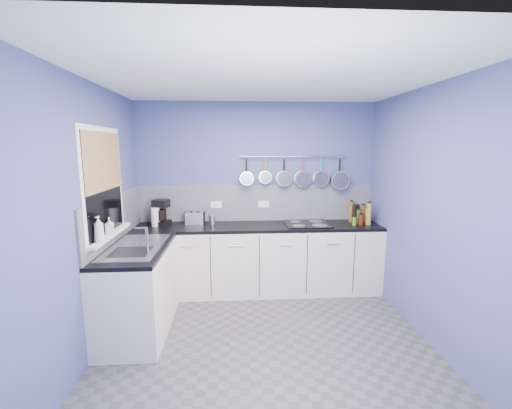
{
  "coord_description": "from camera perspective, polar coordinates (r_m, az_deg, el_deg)",
  "views": [
    {
      "loc": [
        -0.29,
        -3.06,
        1.9
      ],
      "look_at": [
        -0.05,
        0.75,
        1.25
      ],
      "focal_mm": 23.55,
      "sensor_mm": 36.0,
      "label": 1
    }
  ],
  "objects": [
    {
      "name": "toaster",
      "position": [
        4.51,
        -10.36,
        -2.27
      ],
      "size": [
        0.26,
        0.16,
        0.16
      ],
      "primitive_type": "cube",
      "rotation": [
        0.0,
        0.0,
        0.06
      ],
      "color": "silver",
      "rests_on": "worktop_back"
    },
    {
      "name": "worktop_back",
      "position": [
        4.39,
        0.29,
        -3.77
      ],
      "size": [
        3.2,
        0.6,
        0.04
      ],
      "primitive_type": "cube",
      "color": "black",
      "rests_on": "cabinet_run_back"
    },
    {
      "name": "condiment_4",
      "position": [
        4.67,
        17.02,
        -1.98
      ],
      "size": [
        0.06,
        0.06,
        0.18
      ],
      "primitive_type": "cylinder",
      "color": "#265919",
      "rests_on": "worktop_back"
    },
    {
      "name": "condiment_7",
      "position": [
        4.6,
        17.36,
        -2.49
      ],
      "size": [
        0.07,
        0.07,
        0.13
      ],
      "primitive_type": "cylinder",
      "color": "#4C190C",
      "rests_on": "worktop_back"
    },
    {
      "name": "socket_right",
      "position": [
        4.62,
        1.3,
        0.06
      ],
      "size": [
        0.15,
        0.01,
        0.09
      ],
      "primitive_type": "cube",
      "color": "white",
      "rests_on": "backsplash_back"
    },
    {
      "name": "condiment_1",
      "position": [
        4.79,
        16.83,
        -1.47
      ],
      "size": [
        0.06,
        0.06,
        0.22
      ],
      "primitive_type": "cylinder",
      "color": "black",
      "rests_on": "worktop_back"
    },
    {
      "name": "condiment_0",
      "position": [
        4.81,
        17.71,
        -1.44
      ],
      "size": [
        0.06,
        0.06,
        0.23
      ],
      "primitive_type": "cylinder",
      "color": "brown",
      "rests_on": "worktop_back"
    },
    {
      "name": "condiment_2",
      "position": [
        4.74,
        15.86,
        -1.19
      ],
      "size": [
        0.06,
        0.06,
        0.28
      ],
      "primitive_type": "cylinder",
      "color": "brown",
      "rests_on": "worktop_back"
    },
    {
      "name": "soap_bottle_b",
      "position": [
        3.61,
        -23.63,
        -3.38
      ],
      "size": [
        0.1,
        0.1,
        0.17
      ],
      "primitive_type": "imported",
      "rotation": [
        0.0,
        0.0,
        0.3
      ],
      "color": "white",
      "rests_on": "window_sill"
    },
    {
      "name": "worktop_left",
      "position": [
        3.66,
        -19.64,
        -7.12
      ],
      "size": [
        0.6,
        1.2,
        0.04
      ],
      "primitive_type": "cube",
      "color": "black",
      "rests_on": "cabinet_run_left"
    },
    {
      "name": "condiment_3",
      "position": [
        4.71,
        18.4,
        -1.83
      ],
      "size": [
        0.07,
        0.07,
        0.21
      ],
      "primitive_type": "cylinder",
      "color": "#8C5914",
      "rests_on": "worktop_back"
    },
    {
      "name": "window_sill",
      "position": [
        3.69,
        -23.51,
        -4.71
      ],
      "size": [
        0.1,
        0.98,
        0.03
      ],
      "primitive_type": "cube",
      "color": "white",
      "rests_on": "wall_left"
    },
    {
      "name": "pan_4",
      "position": [
        4.66,
        11.01,
        5.54
      ],
      "size": [
        0.21,
        0.07,
        0.4
      ],
      "primitive_type": null,
      "color": "silver",
      "rests_on": "pot_rail"
    },
    {
      "name": "window_glass",
      "position": [
        3.62,
        -24.36,
        3.24
      ],
      "size": [
        0.01,
        0.9,
        1.0
      ],
      "primitive_type": "cube",
      "color": "black",
      "rests_on": "wall_left"
    },
    {
      "name": "bamboo_blind",
      "position": [
        3.6,
        -24.49,
        6.8
      ],
      "size": [
        0.01,
        0.9,
        0.55
      ],
      "primitive_type": "cube",
      "color": "tan",
      "rests_on": "wall_left"
    },
    {
      "name": "pan_2",
      "position": [
        4.56,
        4.79,
        5.62
      ],
      "size": [
        0.21,
        0.07,
        0.4
      ],
      "primitive_type": null,
      "color": "silver",
      "rests_on": "pot_rail"
    },
    {
      "name": "wall_front",
      "position": [
        1.71,
        6.58,
        -12.79
      ],
      "size": [
        3.2,
        0.02,
        2.5
      ],
      "primitive_type": "cube",
      "color": "#414B82",
      "rests_on": "ground"
    },
    {
      "name": "pan_1",
      "position": [
        4.53,
        1.6,
        5.84
      ],
      "size": [
        0.17,
        0.07,
        0.36
      ],
      "primitive_type": null,
      "color": "silver",
      "rests_on": "pot_rail"
    },
    {
      "name": "wall_back",
      "position": [
        4.63,
        0.03,
        1.58
      ],
      "size": [
        3.2,
        0.02,
        2.5
      ],
      "primitive_type": "cube",
      "color": "#414B82",
      "rests_on": "ground"
    },
    {
      "name": "coffee_maker",
      "position": [
        4.52,
        -15.83,
        -1.32
      ],
      "size": [
        0.24,
        0.25,
        0.34
      ],
      "primitive_type": null,
      "rotation": [
        0.0,
        0.0,
        -0.28
      ],
      "color": "black",
      "rests_on": "worktop_back"
    },
    {
      "name": "wall_right",
      "position": [
        3.66,
        27.74,
        -1.69
      ],
      "size": [
        0.02,
        3.0,
        2.5
      ],
      "primitive_type": "cube",
      "color": "#414B82",
      "rests_on": "ground"
    },
    {
      "name": "ceiling",
      "position": [
        3.14,
        1.89,
        20.86
      ],
      "size": [
        3.2,
        3.0,
        0.02
      ],
      "primitive_type": "cube",
      "color": "white",
      "rests_on": "ground"
    },
    {
      "name": "canister",
      "position": [
        4.45,
        -7.42,
        -2.62
      ],
      "size": [
        0.1,
        0.1,
        0.12
      ],
      "primitive_type": "cylinder",
      "rotation": [
        0.0,
        0.0,
        0.19
      ],
      "color": "silver",
      "rests_on": "worktop_back"
    },
    {
      "name": "paper_towel",
      "position": [
        4.49,
        -16.7,
        -2.06
      ],
      "size": [
        0.11,
        0.11,
        0.24
      ],
      "primitive_type": "cylinder",
      "rotation": [
        0.0,
        0.0,
        -0.07
      ],
      "color": "white",
      "rests_on": "worktop_back"
    },
    {
      "name": "condiment_6",
      "position": [
        4.62,
        18.62,
        -1.53
      ],
      "size": [
        0.06,
        0.06,
        0.29
      ],
      "primitive_type": "cylinder",
      "color": "olive",
      "rests_on": "worktop_back"
    },
    {
      "name": "socket_left",
      "position": [
        4.61,
        -6.78,
        -0.03
      ],
      "size": [
        0.15,
        0.01,
        0.09
      ],
      "primitive_type": "cube",
      "color": "white",
      "rests_on": "backsplash_back"
    },
    {
      "name": "sink_unit",
      "position": [
        3.65,
        -19.66,
        -6.76
      ],
      "size": [
        0.5,
        0.95,
        0.01
      ],
      "primitive_type": "cube",
      "color": "silver",
      "rests_on": "worktop_left"
    },
    {
      "name": "wall_left",
      "position": [
        3.4,
        -26.41,
        -2.39
      ],
      "size": [
        0.02,
        3.0,
        2.5
      ],
      "primitive_type": "cube",
      "color": "#414B82",
      "rests_on": "ground"
    },
    {
      "name": "mixer_tap",
      "position": [
        3.41,
        -18.01,
        -5.62
      ],
      "size": [
        0.12,
        0.08,
        0.26
      ],
      "primitive_type": null,
      "color": "silver",
      "rests_on": "worktop_left"
    },
    {
      "name": "backsplash_back",
      "position": [
        4.62,
        0.05,
        0.32
      ],
      "size": [
        3.2,
        0.02,
        0.5
      ],
      "primitive_type": "cube",
      "color": "gray",
      "rests_on": "wall_back"
    },
    {
      "name": "soap_bottle_a",
      "position": [
        3.37,
        -25.15,
        -3.8
      ],
      "size": [
        0.1,
        0.1,
        0.24
      ],
      "primitive_type": "imported",
      "rotation": [
        0.0,
        0.0,
        -0.08
      ],
      "color": "white",
      "rests_on": "window_sill"
    },
    {
      "name": "condiment_8",
      "position": [
        4.55,
        16.36,
        -2.75
      ],
      "size": [
        0.05,
        0.05,
        0.11
      ],
      "primitive_type": "cylinder",
      "color": "#3F721E",
      "rests_on": "worktop_back"
    },
    {
      "name": "backsplash_left",
      "position": [
        3.96,
        -22.68,
        -2.02
      ],
      "size": [
        0.02,
        1.8,
        0.5
      ],
      "primitive_type": "cube",
      "color": "gray",
      "rests_on": "wall_left"
    },
    {
      "name": "cabinet_run_back",
      "position": [
        4.52,
        0.28,
        -9.33
      ],
      "size": [
        3.2,
        0.6,
        0.86
      ],
      "primitive_type": "cube",
      "color": "silver",
      "rests_on": "ground"
    },
    {
      "name": "condiment_5",
      "position": [
        4.64,
        16.28,
        -1.62
      ],
      "size": [
        0.05,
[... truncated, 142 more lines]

